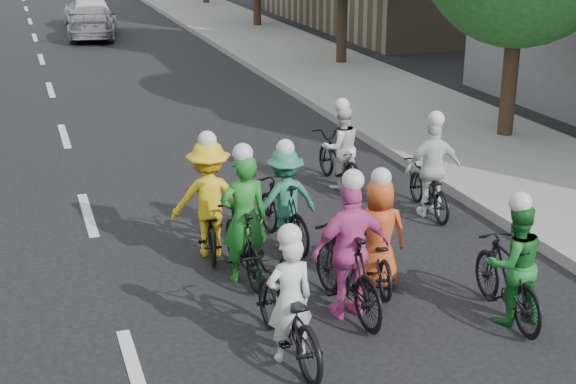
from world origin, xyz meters
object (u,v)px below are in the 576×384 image
cyclist_7 (284,205)px  follow_car_trail (88,11)px  cyclist_1 (511,272)px  cyclist_4 (376,244)px  cyclist_6 (340,155)px  cyclist_5 (243,232)px  cyclist_3 (349,262)px  cyclist_2 (209,208)px  cyclist_0 (287,310)px  cyclist_8 (431,179)px  follow_car_lead (93,22)px

cyclist_7 → follow_car_trail: bearing=-96.5°
cyclist_1 → cyclist_4: cyclist_1 is taller
cyclist_4 → cyclist_6: size_ratio=0.92×
cyclist_4 → cyclist_5: (-1.58, 0.73, 0.09)m
cyclist_3 → cyclist_7: 2.20m
cyclist_1 → cyclist_2: 4.21m
follow_car_trail → cyclist_0: bearing=86.4°
cyclist_5 → cyclist_8: bearing=-159.7°
cyclist_5 → follow_car_trail: size_ratio=0.45×
cyclist_8 → follow_car_lead: bearing=-75.7°
cyclist_3 → follow_car_trail: size_ratio=0.45×
cyclist_0 → follow_car_lead: 24.18m
cyclist_6 → follow_car_trail: (-2.10, 22.11, 0.13)m
cyclist_6 → cyclist_8: (0.84, -1.74, 0.02)m
cyclist_1 → cyclist_2: bearing=-40.5°
cyclist_7 → follow_car_lead: 21.30m
cyclist_1 → cyclist_2: (-2.89, 3.06, 0.06)m
cyclist_0 → cyclist_6: cyclist_6 is taller
cyclist_5 → cyclist_1: bearing=141.1°
cyclist_2 → cyclist_4: (1.80, -1.68, -0.12)m
cyclist_5 → cyclist_3: bearing=123.5°
cyclist_1 → cyclist_2: cyclist_2 is taller
cyclist_4 → follow_car_trail: 25.91m
cyclist_0 → cyclist_1: bearing=176.6°
cyclist_6 → cyclist_0: bearing=61.0°
cyclist_0 → cyclist_1: size_ratio=1.13×
cyclist_5 → cyclist_6: cyclist_5 is taller
cyclist_2 → cyclist_5: cyclist_5 is taller
cyclist_2 → cyclist_8: (3.69, 0.36, -0.09)m
cyclist_7 → cyclist_8: size_ratio=0.99×
cyclist_7 → cyclist_8: 2.66m
cyclist_2 → cyclist_6: bearing=-135.0°
cyclist_2 → follow_car_lead: cyclist_2 is taller
cyclist_4 → cyclist_8: cyclist_8 is taller
cyclist_6 → cyclist_7: bearing=50.3°
cyclist_6 → cyclist_3: bearing=67.9°
follow_car_trail → cyclist_5: bearing=86.5°
cyclist_7 → follow_car_lead: cyclist_7 is taller
cyclist_4 → cyclist_5: size_ratio=0.88×
cyclist_2 → cyclist_7: size_ratio=1.06×
cyclist_8 → follow_car_lead: size_ratio=0.41×
cyclist_0 → cyclist_1: 2.75m
cyclist_0 → cyclist_3: cyclist_3 is taller
cyclist_0 → cyclist_5: 2.04m
cyclist_3 → cyclist_5: (-0.92, 1.36, -0.03)m
follow_car_trail → cyclist_7: bearing=88.5°
cyclist_4 → cyclist_6: 3.92m
cyclist_1 → cyclist_7: (-1.81, 2.95, 0.01)m
cyclist_0 → cyclist_3: 1.22m
cyclist_1 → follow_car_lead: cyclist_1 is taller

